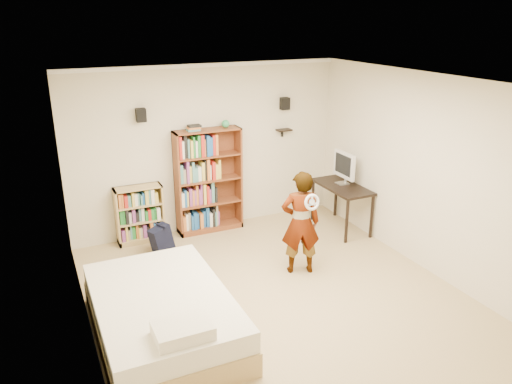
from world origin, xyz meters
The scene contains 14 objects.
ground centered at (0.00, 0.00, 0.00)m, with size 4.50×5.00×0.01m, color tan.
room_shell centered at (0.00, 0.00, 1.76)m, with size 4.52×5.02×2.71m.
crown_molding centered at (0.00, 0.00, 2.67)m, with size 4.50×5.00×0.06m.
speaker_left centered at (-1.05, 2.40, 2.00)m, with size 0.14×0.12×0.20m, color black.
speaker_right centered at (1.35, 2.40, 2.00)m, with size 0.14×0.12×0.20m, color black.
wall_shelf centered at (1.35, 2.41, 1.55)m, with size 0.25×0.16×0.03m, color black.
tall_bookshelf centered at (-0.05, 2.34, 0.85)m, with size 1.08×0.31×1.70m, color brown, non-canonical shape.
low_bookshelf centered at (-1.20, 2.36, 0.46)m, with size 0.73×0.27×0.91m, color tan, non-canonical shape.
computer_desk centered at (1.95, 1.47, 0.38)m, with size 0.56×1.11×0.76m, color black, non-canonical shape.
imac centered at (2.00, 1.56, 1.02)m, with size 0.11×0.53×0.53m, color silver, non-canonical shape.
daybed centered at (-1.52, -0.20, 0.32)m, with size 1.42×2.19×0.65m, color white, non-canonical shape.
person centered at (0.60, 0.46, 0.73)m, with size 0.53×0.35×1.46m, color black.
wii_wheel centered at (0.60, 0.19, 1.13)m, with size 0.22×0.22×0.04m, color silver.
navy_bag centered at (-1.01, 1.80, 0.23)m, with size 0.34×0.22×0.46m, color black, non-canonical shape.
Camera 1 is at (-2.56, -4.94, 3.41)m, focal length 35.00 mm.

